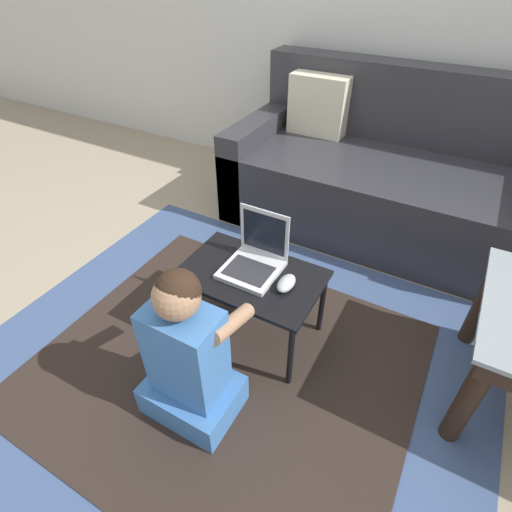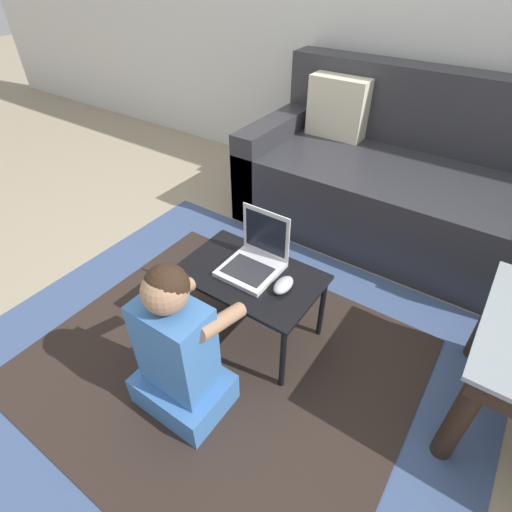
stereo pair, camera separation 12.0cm
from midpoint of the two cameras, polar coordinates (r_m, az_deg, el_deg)
name	(u,v)px [view 2 (the right image)]	position (r m, az deg, el deg)	size (l,w,h in m)	color
ground_plane	(253,327)	(1.92, 1.38, -10.13)	(16.00, 16.00, 0.00)	gray
area_rug	(222,363)	(1.79, -2.95, -15.04)	(2.13, 1.86, 0.01)	#3D517A
couch	(400,184)	(2.57, 21.16, 9.56)	(1.79, 0.88, 0.89)	#2D2D33
laptop_desk	(250,281)	(1.68, 1.19, -3.68)	(0.59, 0.38, 0.36)	black
laptop	(254,261)	(1.65, 1.86, -0.72)	(0.22, 0.23, 0.24)	silver
computer_mouse	(283,285)	(1.57, 6.14, -4.22)	(0.06, 0.11, 0.04)	#B2B7C1
person_seated	(179,353)	(1.47, -8.60, -13.62)	(0.34, 0.35, 0.69)	#3D70B2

